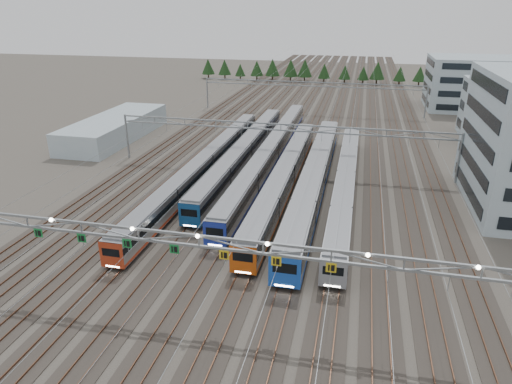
% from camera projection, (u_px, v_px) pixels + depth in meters
% --- Properties ---
extents(ground, '(400.00, 400.00, 0.00)m').
position_uv_depth(ground, '(203.00, 312.00, 41.57)').
color(ground, '#47423A').
rests_on(ground, ground).
extents(track_bed, '(54.00, 260.00, 5.42)m').
position_uv_depth(track_bed, '(317.00, 96.00, 131.12)').
color(track_bed, '#2D2823').
rests_on(track_bed, ground).
extents(train_a, '(2.68, 60.00, 3.48)m').
position_uv_depth(train_a, '(205.00, 164.00, 73.85)').
color(train_a, black).
rests_on(train_a, ground).
extents(train_b, '(2.83, 54.30, 3.68)m').
position_uv_depth(train_b, '(244.00, 151.00, 79.89)').
color(train_b, black).
rests_on(train_b, ground).
extents(train_c, '(2.76, 65.13, 3.59)m').
position_uv_depth(train_c, '(271.00, 151.00, 80.31)').
color(train_c, black).
rests_on(train_c, ground).
extents(train_d, '(2.85, 51.10, 3.72)m').
position_uv_depth(train_d, '(285.00, 175.00, 68.70)').
color(train_d, black).
rests_on(train_d, ground).
extents(train_e, '(3.18, 54.13, 4.15)m').
position_uv_depth(train_e, '(315.00, 176.00, 67.66)').
color(train_e, black).
rests_on(train_e, ground).
extents(train_f, '(2.73, 51.29, 3.56)m').
position_uv_depth(train_f, '(345.00, 181.00, 66.60)').
color(train_f, black).
rests_on(train_f, ground).
extents(gantry_near, '(56.36, 0.61, 8.08)m').
position_uv_depth(gantry_near, '(198.00, 244.00, 38.78)').
color(gantry_near, gray).
rests_on(gantry_near, ground).
extents(gantry_mid, '(56.36, 0.36, 8.00)m').
position_uv_depth(gantry_mid, '(281.00, 133.00, 75.19)').
color(gantry_mid, gray).
rests_on(gantry_mid, ground).
extents(gantry_far, '(56.36, 0.36, 8.00)m').
position_uv_depth(gantry_far, '(312.00, 88.00, 115.74)').
color(gantry_far, gray).
rests_on(gantry_far, ground).
extents(depot_bldg_mid, '(14.00, 16.00, 11.92)m').
position_uv_depth(depot_bldg_mid, '(504.00, 112.00, 91.67)').
color(depot_bldg_mid, '#A0B6C0').
rests_on(depot_bldg_mid, ground).
extents(depot_bldg_north, '(22.00, 18.00, 13.43)m').
position_uv_depth(depot_bldg_north, '(472.00, 83.00, 120.30)').
color(depot_bldg_north, '#A0B6C0').
rests_on(depot_bldg_north, ground).
extents(west_shed, '(10.00, 30.00, 4.41)m').
position_uv_depth(west_shed, '(115.00, 128.00, 94.75)').
color(west_shed, '#A0B6C0').
rests_on(west_shed, ground).
extents(treeline, '(87.50, 5.60, 7.02)m').
position_uv_depth(treeline, '(316.00, 70.00, 163.01)').
color(treeline, '#332114').
rests_on(treeline, ground).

